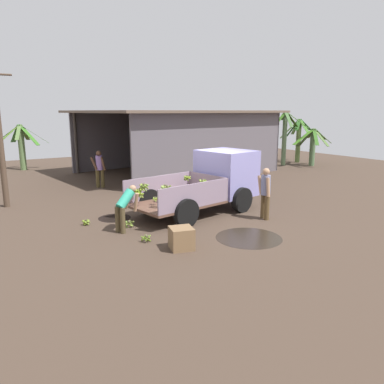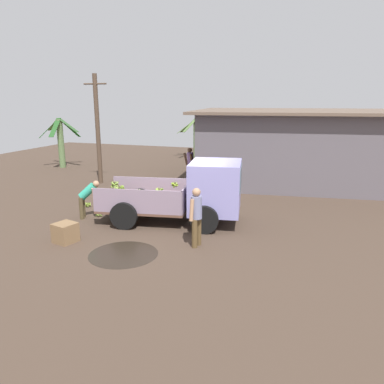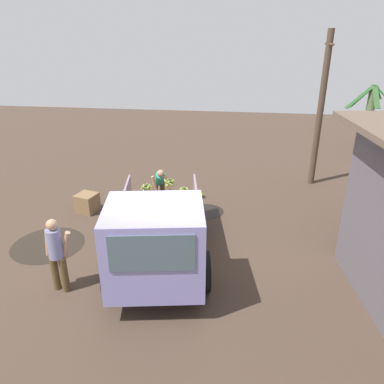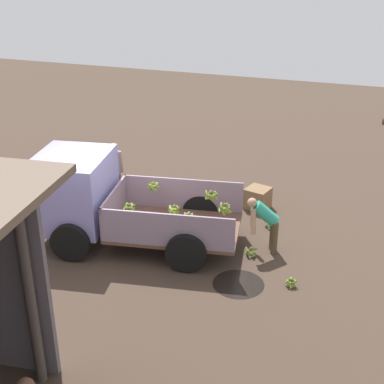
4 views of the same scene
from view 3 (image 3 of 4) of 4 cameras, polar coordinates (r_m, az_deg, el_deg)
name	(u,v)px [view 3 (image 3 of 4)]	position (r m, az deg, el deg)	size (l,w,h in m)	color
ground	(169,270)	(8.61, -3.59, -11.77)	(36.00, 36.00, 0.00)	#443429
mud_patch_0	(206,211)	(11.14, 2.19, -2.97)	(1.03, 1.03, 0.01)	black
mud_patch_1	(48,245)	(10.16, -21.06, -7.50)	(1.79, 1.79, 0.01)	black
cargo_truck	(156,241)	(7.63, -5.44, -7.38)	(4.73, 2.68, 2.01)	brown
utility_pole	(320,110)	(13.17, 18.98, 11.73)	(1.15, 0.21, 5.02)	#4C3A2C
banana_palm_1	(369,117)	(18.29, 25.34, 10.33)	(2.74, 2.29, 2.85)	#5D7847
person_foreground_visitor	(56,252)	(8.00, -19.96, -8.59)	(0.35, 0.63, 1.63)	brown
person_worker_loading	(160,183)	(11.21, -4.94, 1.34)	(0.71, 0.67, 1.29)	#4E4128
banana_bunch_on_ground_0	(123,202)	(11.67, -10.44, -1.49)	(0.29, 0.28, 0.20)	brown
banana_bunch_on_ground_1	(201,195)	(12.03, 1.37, -0.40)	(0.25, 0.24, 0.18)	#423B2B
banana_bunch_on_ground_2	(168,206)	(11.22, -3.64, -2.16)	(0.29, 0.29, 0.21)	brown
wooden_crate_0	(87,203)	(11.47, -15.70, -1.59)	(0.56, 0.56, 0.55)	brown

